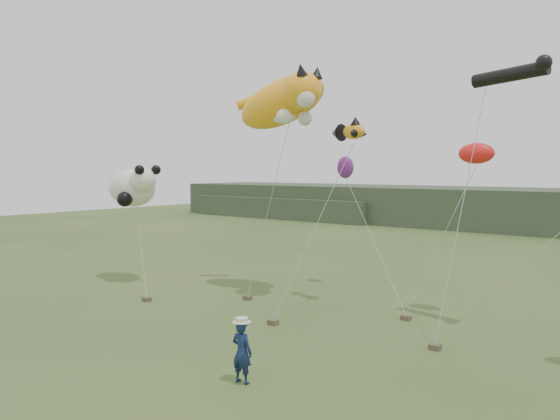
# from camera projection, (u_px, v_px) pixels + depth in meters

# --- Properties ---
(ground) EXTENTS (120.00, 120.00, 0.00)m
(ground) POSITION_uv_depth(u_px,v_px,m) (239.00, 362.00, 16.85)
(ground) COLOR #385123
(ground) RESTS_ON ground
(headland) EXTENTS (90.00, 13.00, 4.00)m
(headland) POSITION_uv_depth(u_px,v_px,m) (524.00, 210.00, 53.58)
(headland) COLOR #2D3D28
(headland) RESTS_ON ground
(festival_attendant) EXTENTS (0.67, 0.47, 1.76)m
(festival_attendant) POSITION_uv_depth(u_px,v_px,m) (242.00, 352.00, 15.12)
(festival_attendant) COLOR #122145
(festival_attendant) RESTS_ON ground
(sandbag_anchors) EXTENTS (13.19, 4.70, 0.19)m
(sandbag_anchors) POSITION_uv_depth(u_px,v_px,m) (292.00, 315.00, 21.95)
(sandbag_anchors) COLOR brown
(sandbag_anchors) RESTS_ON ground
(cat_kite) EXTENTS (6.06, 3.30, 3.43)m
(cat_kite) POSITION_uv_depth(u_px,v_px,m) (286.00, 101.00, 25.36)
(cat_kite) COLOR #FFA418
(cat_kite) RESTS_ON ground
(fish_kite) EXTENTS (2.05, 1.36, 1.02)m
(fish_kite) POSITION_uv_depth(u_px,v_px,m) (347.00, 132.00, 23.56)
(fish_kite) COLOR orange
(fish_kite) RESTS_ON ground
(panda_kite) EXTENTS (3.52, 2.28, 2.19)m
(panda_kite) POSITION_uv_depth(u_px,v_px,m) (134.00, 187.00, 28.67)
(panda_kite) COLOR white
(panda_kite) RESTS_ON ground
(misc_kites) EXTENTS (8.27, 2.39, 1.51)m
(misc_kites) POSITION_uv_depth(u_px,v_px,m) (419.00, 159.00, 23.87)
(misc_kites) COLOR red
(misc_kites) RESTS_ON ground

